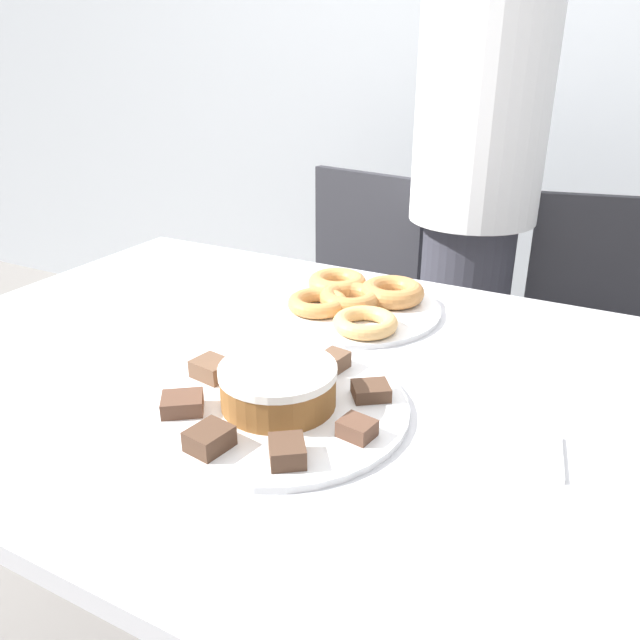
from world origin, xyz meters
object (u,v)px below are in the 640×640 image
Objects in this scene: office_chair_left at (338,326)px; plate_cake at (279,407)px; office_chair_right at (595,381)px; plate_donuts at (350,308)px; napkin at (512,450)px; frosted_cake at (278,385)px; person_standing at (473,199)px.

office_chair_left reaches higher than plate_cake.
plate_cake is at bearing -123.51° from office_chair_right.
office_chair_right is 2.44× the size of plate_donuts.
plate_donuts is 2.55× the size of napkin.
office_chair_right is at bearing 68.72° from frosted_cake.
plate_donuts is at bearing 139.44° from napkin.
office_chair_left is 1.11m from frosted_cake.
plate_cake is at bearing -79.91° from plate_donuts.
office_chair_right is 2.32× the size of plate_cake.
frosted_cake is at bearing -57.96° from office_chair_left.
person_standing is 0.58m from office_chair_right.
frosted_cake reaches higher than napkin.
frosted_cake is at bearing -79.91° from plate_donuts.
office_chair_left is 0.75m from plate_donuts.
office_chair_left reaches higher than frosted_cake.
plate_cake is at bearing 69.44° from frosted_cake.
office_chair_right is at bearing -4.92° from person_standing.
person_standing is at bearing 90.00° from frosted_cake.
person_standing is 1.01m from frosted_cake.
plate_cake is 0.32m from napkin.
plate_donuts is at bearing 100.09° from frosted_cake.
plate_cake is at bearing -170.77° from napkin.
napkin is (-0.06, -0.92, 0.34)m from office_chair_right.
napkin is (0.39, -0.33, -0.00)m from plate_donuts.
plate_cake is at bearing -57.96° from office_chair_left.
office_chair_left is 1.00× the size of office_chair_right.
office_chair_right is (0.76, -0.00, 0.00)m from office_chair_left.
plate_donuts is (0.31, -0.59, 0.34)m from office_chair_left.
plate_donuts is 0.39m from frosted_cake.
frosted_cake is (0.07, -0.38, 0.04)m from plate_donuts.
person_standing is at bearing 108.40° from napkin.
plate_cake is 0.39m from plate_donuts.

